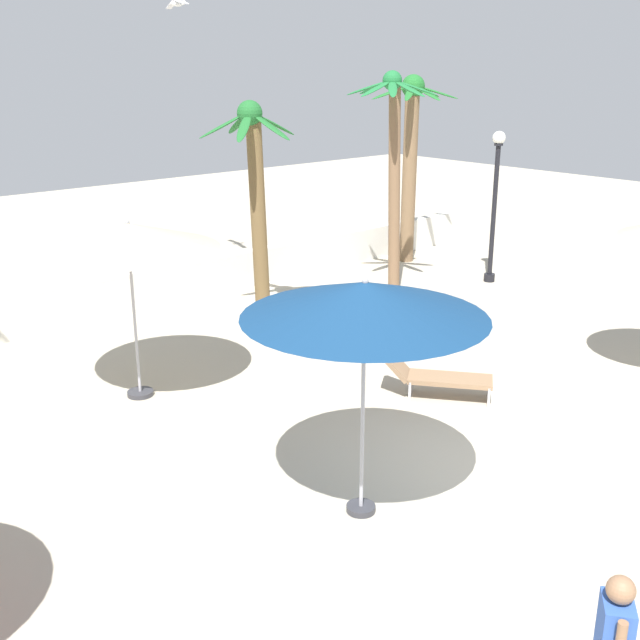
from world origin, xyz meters
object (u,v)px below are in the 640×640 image
lamp_post_1 (495,198)px  lounge_chair_0 (435,376)px  palm_tree_3 (256,192)px  seagull_0 (178,3)px  patio_umbrella_3 (365,301)px  patio_umbrella_1 (128,237)px  palm_tree_2 (394,157)px  palm_tree_1 (411,149)px

lamp_post_1 → lounge_chair_0: size_ratio=2.07×
palm_tree_3 → lamp_post_1: size_ratio=1.24×
seagull_0 → lamp_post_1: bearing=-42.6°
patio_umbrella_3 → seagull_0: size_ratio=2.35×
palm_tree_3 → lounge_chair_0: size_ratio=2.56×
lounge_chair_0 → palm_tree_3: bearing=88.6°
patio_umbrella_3 → lamp_post_1: bearing=28.9°
patio_umbrella_1 → seagull_0: size_ratio=2.33×
patio_umbrella_3 → palm_tree_2: 9.85m
patio_umbrella_1 → palm_tree_1: (10.49, 3.45, 0.39)m
palm_tree_3 → lounge_chair_0: 5.63m
patio_umbrella_3 → palm_tree_3: bearing=62.3°
palm_tree_1 → lamp_post_1: (-0.06, -2.94, -0.99)m
palm_tree_1 → palm_tree_3: palm_tree_1 is taller
palm_tree_2 → seagull_0: seagull_0 is taller
palm_tree_1 → palm_tree_3: bearing=-165.0°
palm_tree_2 → seagull_0: (-2.91, 4.33, 3.41)m
palm_tree_3 → lounge_chair_0: palm_tree_3 is taller
patio_umbrella_3 → seagull_0: bearing=67.7°
palm_tree_2 → lounge_chair_0: palm_tree_2 is taller
palm_tree_2 → palm_tree_3: palm_tree_2 is taller
patio_umbrella_1 → palm_tree_1: bearing=18.2°
palm_tree_2 → patio_umbrella_1: bearing=-169.5°
patio_umbrella_1 → patio_umbrella_3: 5.10m
palm_tree_2 → patio_umbrella_3: bearing=-138.5°
patio_umbrella_1 → seagull_0: seagull_0 is taller
palm_tree_1 → lounge_chair_0: 10.02m
patio_umbrella_3 → lamp_post_1: size_ratio=0.81×
patio_umbrella_1 → palm_tree_3: 4.17m
patio_umbrella_1 → lounge_chair_0: patio_umbrella_1 is taller
lamp_post_1 → patio_umbrella_3: bearing=-151.1°
palm_tree_3 → patio_umbrella_3: bearing=-117.7°
palm_tree_1 → palm_tree_2: (-2.83, -2.03, 0.15)m
palm_tree_3 → lounge_chair_0: (-0.13, -5.05, -2.49)m
patio_umbrella_1 → lounge_chair_0: (3.70, -3.39, -2.38)m
palm_tree_3 → palm_tree_1: bearing=15.0°
patio_umbrella_1 → lamp_post_1: 10.46m
palm_tree_1 → palm_tree_3: 6.90m
palm_tree_3 → seagull_0: seagull_0 is taller
patio_umbrella_1 → lamp_post_1: (10.43, 0.51, -0.60)m
palm_tree_1 → lamp_post_1: bearing=-91.1°
patio_umbrella_1 → lounge_chair_0: size_ratio=1.65×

